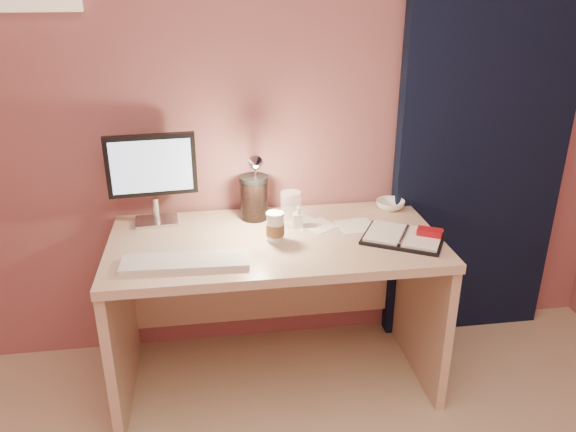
{
  "coord_description": "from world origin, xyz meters",
  "views": [
    {
      "loc": [
        -0.26,
        -0.76,
        1.74
      ],
      "look_at": [
        0.05,
        1.33,
        0.85
      ],
      "focal_mm": 35.0,
      "sensor_mm": 36.0,
      "label": 1
    }
  ],
  "objects": [
    {
      "name": "paper_b",
      "position": [
        0.37,
        1.45,
        0.73
      ],
      "size": [
        0.17,
        0.17,
        0.0
      ],
      "primitive_type": "cube",
      "rotation": [
        0.0,
        0.0,
        0.08
      ],
      "color": "white",
      "rests_on": "desk"
    },
    {
      "name": "keyboard",
      "position": [
        -0.37,
        1.2,
        0.74
      ],
      "size": [
        0.5,
        0.17,
        0.02
      ],
      "primitive_type": "cube",
      "rotation": [
        0.0,
        0.0,
        -0.04
      ],
      "color": "silver",
      "rests_on": "desk"
    },
    {
      "name": "clear_cup",
      "position": [
        0.09,
        1.51,
        0.81
      ],
      "size": [
        0.09,
        0.09,
        0.16
      ],
      "primitive_type": "cylinder",
      "color": "white",
      "rests_on": "desk"
    },
    {
      "name": "room",
      "position": [
        0.95,
        1.69,
        1.14
      ],
      "size": [
        3.5,
        3.5,
        3.5
      ],
      "color": "#C6B28E",
      "rests_on": "ground"
    },
    {
      "name": "lotion_bottle",
      "position": [
        0.11,
        1.48,
        0.78
      ],
      "size": [
        0.05,
        0.05,
        0.1
      ],
      "primitive_type": "imported",
      "rotation": [
        0.0,
        0.0,
        -0.06
      ],
      "color": "white",
      "rests_on": "desk"
    },
    {
      "name": "paper_c",
      "position": [
        0.15,
        1.52,
        0.73
      ],
      "size": [
        0.18,
        0.18,
        0.0
      ],
      "primitive_type": "cube",
      "rotation": [
        0.0,
        0.0,
        0.57
      ],
      "color": "white",
      "rests_on": "desk"
    },
    {
      "name": "planner",
      "position": [
        0.55,
        1.29,
        0.74
      ],
      "size": [
        0.41,
        0.37,
        0.05
      ],
      "rotation": [
        0.0,
        0.0,
        -0.52
      ],
      "color": "black",
      "rests_on": "desk"
    },
    {
      "name": "desk",
      "position": [
        0.0,
        1.45,
        0.5
      ],
      "size": [
        1.4,
        0.7,
        0.73
      ],
      "color": "tan",
      "rests_on": "ground"
    },
    {
      "name": "desk_lamp",
      "position": [
        -0.05,
        1.52,
        0.94
      ],
      "size": [
        0.08,
        0.21,
        0.34
      ],
      "rotation": [
        0.0,
        0.0,
        -0.07
      ],
      "color": "silver",
      "rests_on": "desk"
    },
    {
      "name": "coffee_cup",
      "position": [
        -0.0,
        1.36,
        0.79
      ],
      "size": [
        0.08,
        0.08,
        0.12
      ],
      "color": "white",
      "rests_on": "desk"
    },
    {
      "name": "dark_jar",
      "position": [
        -0.07,
        1.61,
        0.82
      ],
      "size": [
        0.13,
        0.13,
        0.18
      ],
      "primitive_type": "cylinder",
      "color": "black",
      "rests_on": "desk"
    },
    {
      "name": "monitor",
      "position": [
        -0.51,
        1.62,
        0.98
      ],
      "size": [
        0.39,
        0.15,
        0.41
      ],
      "rotation": [
        0.0,
        0.0,
        0.09
      ],
      "color": "silver",
      "rests_on": "desk"
    },
    {
      "name": "bowl",
      "position": [
        0.59,
        1.63,
        0.75
      ],
      "size": [
        0.17,
        0.17,
        0.04
      ],
      "primitive_type": "imported",
      "rotation": [
        0.0,
        0.0,
        0.33
      ],
      "color": "white",
      "rests_on": "desk"
    },
    {
      "name": "paper_a",
      "position": [
        0.21,
        1.48,
        0.73
      ],
      "size": [
        0.18,
        0.18,
        0.0
      ],
      "primitive_type": "cube",
      "rotation": [
        0.0,
        0.0,
        0.57
      ],
      "color": "white",
      "rests_on": "desk"
    }
  ]
}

